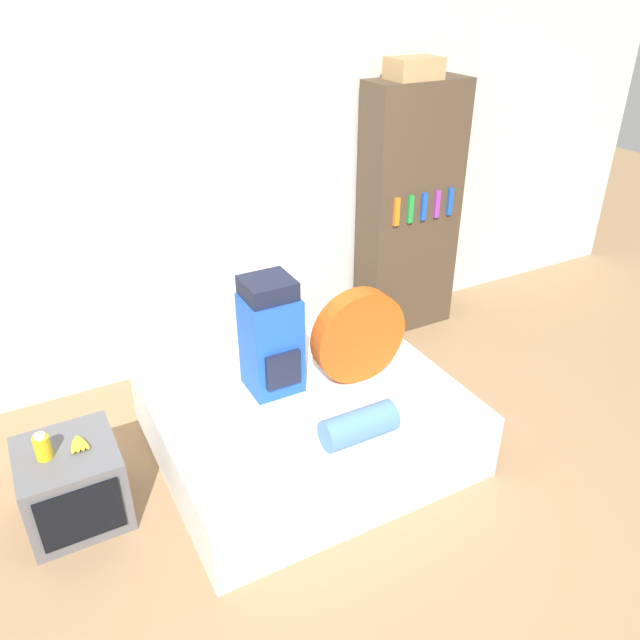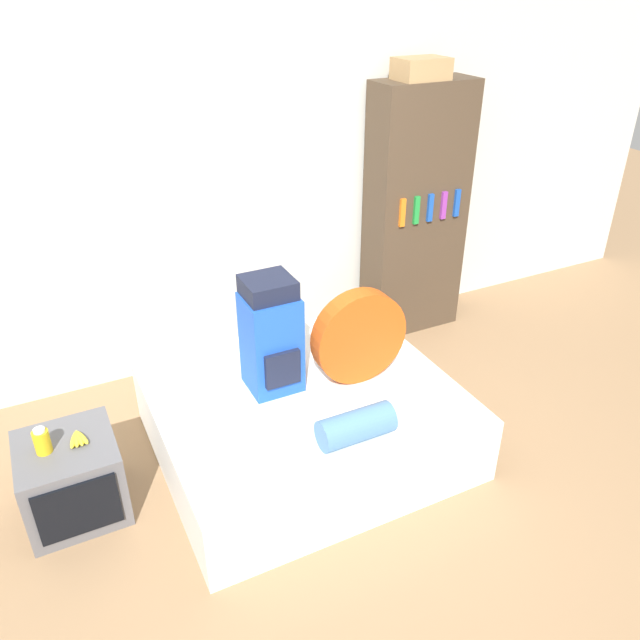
# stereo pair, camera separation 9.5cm
# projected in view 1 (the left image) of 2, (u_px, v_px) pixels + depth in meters

# --- Properties ---
(ground_plane) EXTENTS (16.00, 16.00, 0.00)m
(ground_plane) POSITION_uv_depth(u_px,v_px,m) (349.00, 511.00, 3.39)
(ground_plane) COLOR #997551
(wall_back) EXTENTS (8.00, 0.05, 2.60)m
(wall_back) POSITION_uv_depth(u_px,v_px,m) (212.00, 187.00, 4.18)
(wall_back) COLOR silver
(wall_back) RESTS_ON ground_plane
(bed) EXTENTS (1.70, 1.51, 0.42)m
(bed) POSITION_uv_depth(u_px,v_px,m) (305.00, 419.00, 3.76)
(bed) COLOR white
(bed) RESTS_ON ground_plane
(backpack) EXTENTS (0.30, 0.32, 0.69)m
(backpack) POSITION_uv_depth(u_px,v_px,m) (271.00, 337.00, 3.53)
(backpack) COLOR blue
(backpack) RESTS_ON bed
(tent_bag) EXTENTS (0.58, 0.12, 0.58)m
(tent_bag) POSITION_uv_depth(u_px,v_px,m) (358.00, 336.00, 3.64)
(tent_bag) COLOR #D14C14
(tent_bag) RESTS_ON bed
(sleeping_roll) EXTENTS (0.41, 0.17, 0.17)m
(sleeping_roll) POSITION_uv_depth(u_px,v_px,m) (359.00, 425.00, 3.24)
(sleeping_roll) COLOR teal
(sleeping_roll) RESTS_ON bed
(television) EXTENTS (0.50, 0.52, 0.44)m
(television) POSITION_uv_depth(u_px,v_px,m) (73.00, 484.00, 3.26)
(television) COLOR #5B5B60
(television) RESTS_ON ground_plane
(canister) EXTENTS (0.08, 0.08, 0.14)m
(canister) POSITION_uv_depth(u_px,v_px,m) (42.00, 447.00, 3.08)
(canister) COLOR gold
(canister) RESTS_ON television
(banana_bunch) EXTENTS (0.11, 0.14, 0.03)m
(banana_bunch) POSITION_uv_depth(u_px,v_px,m) (79.00, 443.00, 3.19)
(banana_bunch) COLOR yellow
(banana_bunch) RESTS_ON television
(bookshelf) EXTENTS (0.75, 0.35, 1.92)m
(bookshelf) POSITION_uv_depth(u_px,v_px,m) (409.00, 212.00, 4.75)
(bookshelf) COLOR #473828
(bookshelf) RESTS_ON ground_plane
(cardboard_box) EXTENTS (0.35, 0.25, 0.14)m
(cardboard_box) POSITION_uv_depth(u_px,v_px,m) (414.00, 68.00, 4.21)
(cardboard_box) COLOR #A88456
(cardboard_box) RESTS_ON bookshelf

